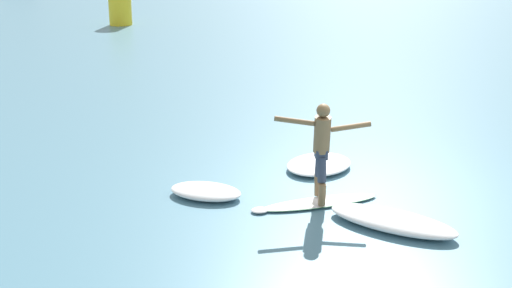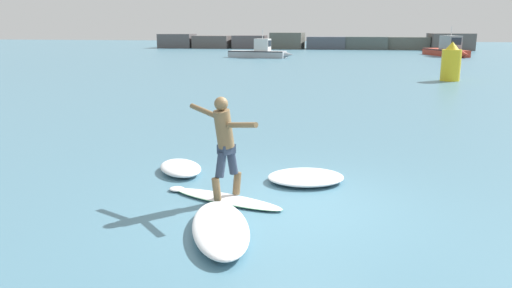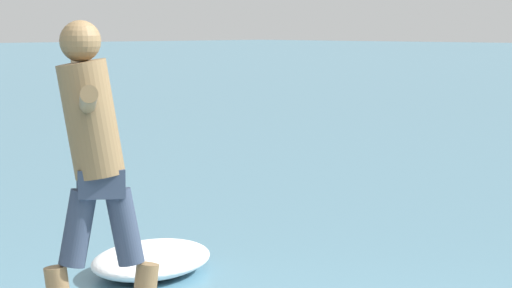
{
  "view_description": "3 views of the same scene",
  "coord_description": "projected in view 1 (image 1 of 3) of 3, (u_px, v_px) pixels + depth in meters",
  "views": [
    {
      "loc": [
        -9.04,
        -8.41,
        4.77
      ],
      "look_at": [
        -1.55,
        1.28,
        0.86
      ],
      "focal_mm": 50.0,
      "sensor_mm": 36.0,
      "label": 1
    },
    {
      "loc": [
        0.91,
        -7.94,
        2.95
      ],
      "look_at": [
        -0.89,
        1.37,
        0.72
      ],
      "focal_mm": 35.0,
      "sensor_mm": 36.0,
      "label": 2
    },
    {
      "loc": [
        4.2,
        -4.08,
        1.81
      ],
      "look_at": [
        -1.56,
        1.64,
        1.01
      ],
      "focal_mm": 85.0,
      "sensor_mm": 36.0,
      "label": 3
    }
  ],
  "objects": [
    {
      "name": "channel_marker_buoy",
      "position": [
        120.0,
        4.0,
        32.71
      ],
      "size": [
        1.04,
        1.04,
        2.16
      ],
      "color": "yellow",
      "rests_on": "ground"
    },
    {
      "name": "wave_foam_at_tail",
      "position": [
        319.0,
        164.0,
        14.12
      ],
      "size": [
        1.74,
        1.51,
        0.19
      ],
      "color": "white",
      "rests_on": "ground"
    },
    {
      "name": "wave_foam_beside",
      "position": [
        392.0,
        221.0,
        11.44
      ],
      "size": [
        1.48,
        2.31,
        0.23
      ],
      "color": "white",
      "rests_on": "ground"
    },
    {
      "name": "wave_foam_at_nose",
      "position": [
        206.0,
        191.0,
        12.7
      ],
      "size": [
        1.38,
        1.55,
        0.21
      ],
      "color": "white",
      "rests_on": "ground"
    },
    {
      "name": "ground_plane",
      "position": [
        366.0,
        190.0,
        13.06
      ],
      "size": [
        200.0,
        200.0,
        0.0
      ],
      "primitive_type": "plane",
      "color": "teal"
    },
    {
      "name": "surfer",
      "position": [
        322.0,
        144.0,
        12.02
      ],
      "size": [
        1.4,
        1.0,
        1.76
      ],
      "color": "brown",
      "rests_on": "surfboard"
    },
    {
      "name": "surfboard",
      "position": [
        318.0,
        203.0,
        12.38
      ],
      "size": [
        2.33,
        1.18,
        0.21
      ],
      "color": "white",
      "rests_on": "ground"
    }
  ]
}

